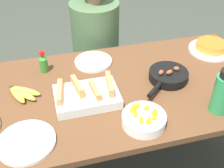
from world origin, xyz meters
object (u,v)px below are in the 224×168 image
at_px(melon_tray, 87,95).
at_px(empty_plate_far_right, 26,142).
at_px(water_bottle, 223,92).
at_px(frittata_plate_side, 211,47).
at_px(hot_sauce_bottle, 43,63).
at_px(banana_bunch, 22,93).
at_px(skillet, 168,75).
at_px(person_figure, 96,60).
at_px(fruit_bowl_mango, 144,118).
at_px(empty_plate_far_left, 93,62).

bearing_deg(melon_tray, empty_plate_far_right, -145.51).
bearing_deg(water_bottle, empty_plate_far_right, 178.63).
xyz_separation_m(frittata_plate_side, hot_sauce_bottle, (-1.02, 0.04, 0.03)).
xyz_separation_m(empty_plate_far_right, hot_sauce_bottle, (0.11, 0.51, 0.05)).
distance_m(banana_bunch, hot_sauce_bottle, 0.23).
height_order(skillet, empty_plate_far_right, skillet).
bearing_deg(person_figure, fruit_bowl_mango, -88.41).
bearing_deg(water_bottle, melon_tray, 159.10).
distance_m(water_bottle, person_figure, 1.05).
xyz_separation_m(frittata_plate_side, person_figure, (-0.64, 0.43, -0.25)).
distance_m(melon_tray, empty_plate_far_left, 0.34).
height_order(frittata_plate_side, hot_sauce_bottle, hot_sauce_bottle).
relative_size(empty_plate_far_left, empty_plate_far_right, 0.89).
xyz_separation_m(empty_plate_far_right, fruit_bowl_mango, (0.51, -0.02, 0.02)).
xyz_separation_m(empty_plate_far_right, person_figure, (0.48, 0.90, -0.23)).
bearing_deg(banana_bunch, fruit_bowl_mango, -32.78).
relative_size(empty_plate_far_right, water_bottle, 1.09).
distance_m(frittata_plate_side, empty_plate_far_right, 1.22).
bearing_deg(fruit_bowl_mango, hot_sauce_bottle, 127.08).
height_order(empty_plate_far_left, hot_sauce_bottle, hot_sauce_bottle).
xyz_separation_m(melon_tray, skillet, (0.45, 0.06, -0.00)).
bearing_deg(banana_bunch, melon_tray, -20.91).
relative_size(frittata_plate_side, empty_plate_far_right, 1.09).
bearing_deg(melon_tray, frittata_plate_side, 17.67).
bearing_deg(water_bottle, person_figure, 113.38).
distance_m(empty_plate_far_left, fruit_bowl_mango, 0.55).
bearing_deg(skillet, frittata_plate_side, 166.18).
height_order(skillet, water_bottle, water_bottle).
bearing_deg(empty_plate_far_left, person_figure, 76.21).
bearing_deg(person_figure, empty_plate_far_right, -118.41).
height_order(fruit_bowl_mango, person_figure, person_figure).
relative_size(banana_bunch, hot_sauce_bottle, 1.28).
bearing_deg(fruit_bowl_mango, empty_plate_far_right, 178.10).
distance_m(melon_tray, hot_sauce_bottle, 0.36).
distance_m(empty_plate_far_right, water_bottle, 0.89).
distance_m(banana_bunch, water_bottle, 0.96).
bearing_deg(skillet, person_figure, -109.87).
relative_size(fruit_bowl_mango, hot_sauce_bottle, 1.51).
relative_size(melon_tray, empty_plate_far_left, 1.43).
distance_m(fruit_bowl_mango, person_figure, 0.95).
relative_size(skillet, fruit_bowl_mango, 1.42).
distance_m(banana_bunch, empty_plate_far_left, 0.46).
xyz_separation_m(fruit_bowl_mango, hot_sauce_bottle, (-0.40, 0.53, 0.03)).
bearing_deg(empty_plate_far_right, person_figure, 61.59).
distance_m(skillet, fruit_bowl_mango, 0.37).
bearing_deg(frittata_plate_side, empty_plate_far_left, 175.66).
xyz_separation_m(skillet, water_bottle, (0.13, -0.28, 0.08)).
distance_m(empty_plate_far_right, hot_sauce_bottle, 0.53).
bearing_deg(hot_sauce_bottle, banana_bunch, -123.61).
relative_size(banana_bunch, fruit_bowl_mango, 0.85).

